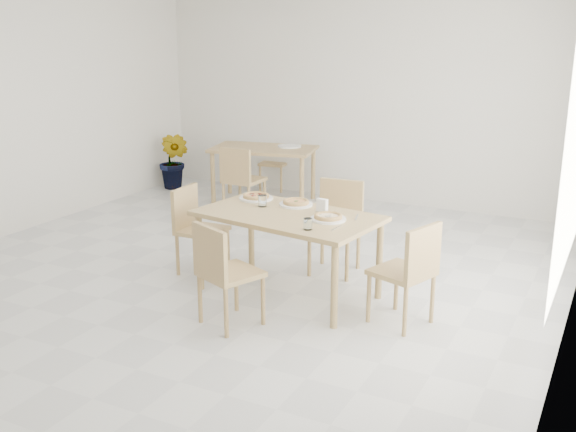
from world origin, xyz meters
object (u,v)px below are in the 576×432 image
at_px(chair_west, 195,223).
at_px(plate_margherita, 296,204).
at_px(chair_back_n, 276,158).
at_px(tumbler_b, 262,201).
at_px(chair_east, 410,267).
at_px(pizza_margherita, 296,202).
at_px(second_table, 264,154).
at_px(tumbler_a, 308,224).
at_px(potted_plant, 174,161).
at_px(chair_back_s, 240,176).
at_px(plate_mushroom, 328,219).
at_px(napkin_holder, 322,206).
at_px(chair_north, 337,219).
at_px(chair_south, 222,268).
at_px(pizza_mushroom, 328,216).
at_px(plate_pepperoni, 256,198).
at_px(plate_empty, 290,146).
at_px(main_table, 288,222).
at_px(pizza_pepperoni, 256,196).

relative_size(chair_west, plate_margherita, 2.74).
height_order(chair_west, chair_back_n, chair_west).
relative_size(tumbler_b, chair_back_n, 0.14).
height_order(chair_east, pizza_margherita, chair_east).
distance_m(second_table, chair_back_n, 0.82).
bearing_deg(tumbler_a, potted_plant, 139.33).
bearing_deg(chair_back_s, tumbler_a, 133.04).
distance_m(plate_mushroom, napkin_holder, 0.24).
relative_size(chair_north, chair_back_n, 1.15).
distance_m(plate_margherita, napkin_holder, 0.35).
distance_m(second_table, chair_back_s, 0.79).
relative_size(napkin_holder, chair_back_s, 0.14).
height_order(chair_north, chair_back_n, chair_north).
distance_m(chair_south, potted_plant, 4.87).
bearing_deg(pizza_mushroom, chair_west, 175.18).
distance_m(plate_pepperoni, plate_empty, 2.86).
distance_m(main_table, pizza_pepperoni, 0.61).
xyz_separation_m(pizza_margherita, chair_back_s, (-1.64, 1.72, -0.27)).
xyz_separation_m(pizza_margherita, tumbler_b, (-0.25, -0.18, 0.02)).
bearing_deg(chair_north, main_table, -105.88).
xyz_separation_m(pizza_mushroom, potted_plant, (-3.73, 2.85, -0.36)).
bearing_deg(tumbler_b, pizza_pepperoni, 131.77).
height_order(chair_east, chair_back_n, chair_east).
distance_m(pizza_mushroom, potted_plant, 4.71).
height_order(pizza_pepperoni, chair_back_s, chair_back_s).
relative_size(chair_east, napkin_holder, 6.84).
bearing_deg(chair_east, pizza_margherita, -90.74).
distance_m(chair_east, plate_mushroom, 0.83).
xyz_separation_m(napkin_holder, plate_empty, (-1.77, 2.82, -0.05)).
relative_size(chair_north, napkin_holder, 7.10).
xyz_separation_m(chair_east, pizza_margherita, (-1.24, 0.45, 0.28)).
bearing_deg(plate_empty, tumbler_b, -67.49).
height_order(plate_mushroom, second_table, plate_mushroom).
xyz_separation_m(plate_margherita, pizza_mushroom, (0.46, -0.31, 0.02)).
xyz_separation_m(plate_mushroom, pizza_mushroom, (-0.00, -0.00, 0.02)).
distance_m(chair_north, pizza_margherita, 0.59).
distance_m(plate_margherita, chair_back_s, 2.39).
xyz_separation_m(chair_south, napkin_holder, (0.40, 1.02, 0.31)).
xyz_separation_m(chair_south, chair_west, (-0.93, 0.96, -0.01)).
height_order(tumbler_b, potted_plant, tumbler_b).
distance_m(tumbler_a, napkin_holder, 0.53).
height_order(pizza_pepperoni, napkin_holder, napkin_holder).
bearing_deg(plate_mushroom, pizza_margherita, 146.19).
xyz_separation_m(pizza_mushroom, second_table, (-2.19, 2.80, -0.12)).
distance_m(chair_west, chair_east, 2.26).
bearing_deg(plate_empty, second_table, -143.77).
height_order(chair_east, tumbler_b, chair_east).
distance_m(main_table, chair_west, 1.09).
distance_m(plate_mushroom, tumbler_b, 0.72).
distance_m(main_table, potted_plant, 4.38).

